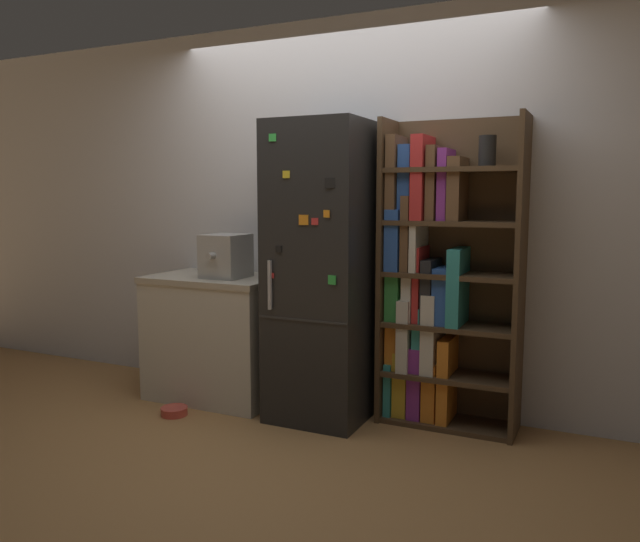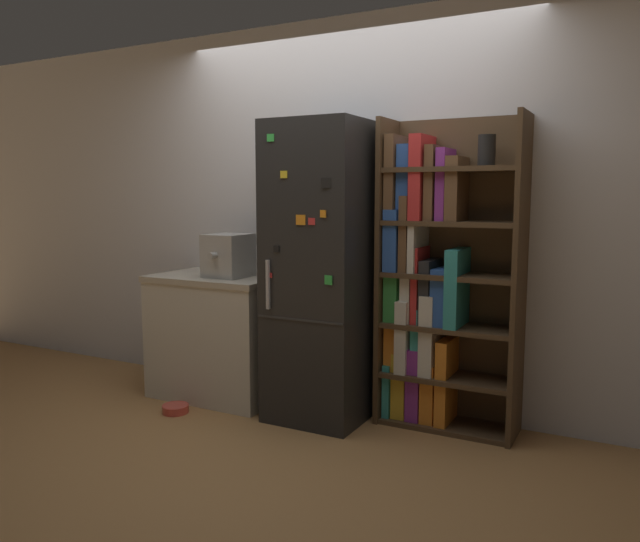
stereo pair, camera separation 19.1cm
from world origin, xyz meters
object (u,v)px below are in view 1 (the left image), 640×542
object	(u,v)px
refrigerator	(325,272)
espresso_machine	(226,256)
bookshelf	(435,283)
pet_bowl	(174,410)

from	to	relation	value
refrigerator	espresso_machine	world-z (taller)	refrigerator
bookshelf	espresso_machine	bearing A→B (deg)	-171.64
bookshelf	pet_bowl	distance (m)	1.88
refrigerator	espresso_machine	size ratio (longest dim) A/B	5.37
bookshelf	pet_bowl	world-z (taller)	bookshelf
refrigerator	pet_bowl	bearing A→B (deg)	-153.48
pet_bowl	refrigerator	bearing A→B (deg)	26.52
espresso_machine	bookshelf	bearing A→B (deg)	8.36
bookshelf	espresso_machine	distance (m)	1.42
refrigerator	pet_bowl	world-z (taller)	refrigerator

